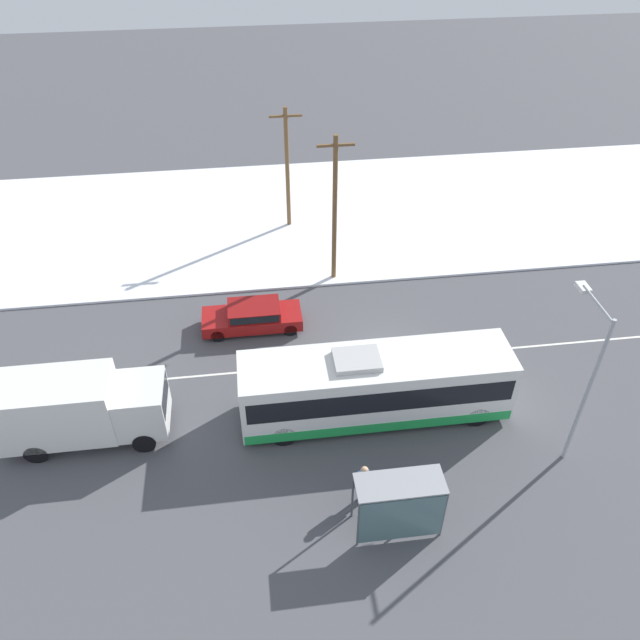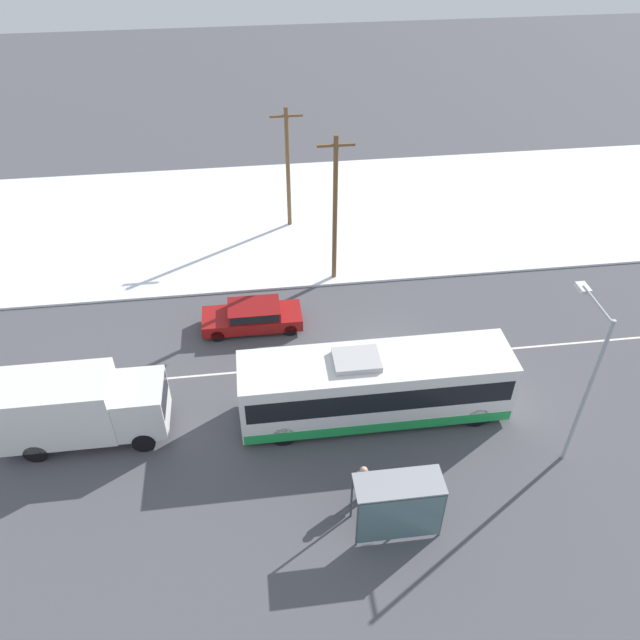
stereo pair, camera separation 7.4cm
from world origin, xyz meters
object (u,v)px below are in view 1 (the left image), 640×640
city_bus (375,386)px  pedestrian_at_stop (364,480)px  box_truck (78,407)px  sedan_car (253,315)px  utility_pole_snowlot (287,167)px  utility_pole_roadside (335,209)px  streetlamp (587,366)px  bus_shelter (401,503)px

city_bus → pedestrian_at_stop: (-1.21, -4.09, -0.46)m
box_truck → pedestrian_at_stop: size_ratio=3.51×
sedan_car → utility_pole_snowlot: utility_pole_snowlot is taller
utility_pole_roadside → pedestrian_at_stop: bearing=-94.1°
box_truck → city_bus: bearing=-1.2°
box_truck → sedan_car: bearing=41.1°
city_bus → utility_pole_snowlot: bearing=97.5°
box_truck → utility_pole_roadside: size_ratio=0.79×
box_truck → pedestrian_at_stop: 11.25m
pedestrian_at_stop → utility_pole_roadside: size_ratio=0.22×
box_truck → utility_pole_roadside: 15.10m
streetlamp → box_truck: bearing=170.9°
city_bus → bus_shelter: size_ratio=3.64×
pedestrian_at_stop → utility_pole_snowlot: (-0.86, 19.81, 2.72)m
box_truck → utility_pole_snowlot: bearing=58.4°
pedestrian_at_stop → sedan_car: bearing=108.5°
city_bus → bus_shelter: bearing=-92.9°
sedan_car → utility_pole_snowlot: bearing=-105.4°
pedestrian_at_stop → city_bus: bearing=73.5°
utility_pole_roadside → utility_pole_snowlot: size_ratio=1.10×
utility_pole_roadside → sedan_car: bearing=-141.0°
pedestrian_at_stop → streetlamp: bearing=9.9°
sedan_car → streetlamp: streetlamp is taller
pedestrian_at_stop → bus_shelter: (0.93, -1.48, 0.58)m
sedan_car → streetlamp: size_ratio=0.70×
bus_shelter → streetlamp: size_ratio=0.44×
city_bus → utility_pole_roadside: bearing=91.3°
streetlamp → utility_pole_roadside: utility_pole_roadside is taller
sedan_car → bus_shelter: size_ratio=1.60×
streetlamp → utility_pole_roadside: bearing=119.3°
bus_shelter → utility_pole_roadside: 15.65m
sedan_car → bus_shelter: 12.66m
streetlamp → utility_pole_roadside: size_ratio=0.85×
utility_pole_roadside → utility_pole_snowlot: (-1.85, 5.84, -0.37)m
box_truck → sedan_car: size_ratio=1.33×
pedestrian_at_stop → utility_pole_roadside: utility_pole_roadside is taller
sedan_car → utility_pole_roadside: utility_pole_roadside is taller
sedan_car → streetlamp: (11.52, -8.96, 3.61)m
city_bus → pedestrian_at_stop: city_bus is taller
sedan_car → box_truck: bearing=41.1°
bus_shelter → utility_pole_snowlot: bearing=94.8°
city_bus → pedestrian_at_stop: size_ratio=6.02×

